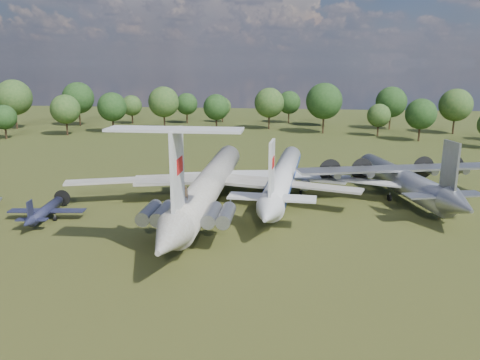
% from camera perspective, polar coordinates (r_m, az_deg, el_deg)
% --- Properties ---
extents(ground, '(300.00, 300.00, 0.00)m').
position_cam_1_polar(ground, '(65.84, -8.42, -3.47)').
color(ground, '#294216').
rests_on(ground, ground).
extents(il62_airliner, '(42.94, 55.25, 5.34)m').
position_cam_1_polar(il62_airliner, '(65.49, -3.67, -1.01)').
color(il62_airliner, silver).
rests_on(il62_airliner, ground).
extents(tu104_jet, '(37.22, 48.24, 4.65)m').
position_cam_1_polar(tu104_jet, '(71.48, 5.29, -0.04)').
color(tu104_jet, silver).
rests_on(tu104_jet, ground).
extents(an12_transport, '(39.33, 41.86, 4.57)m').
position_cam_1_polar(an12_transport, '(73.28, 19.10, -0.45)').
color(an12_transport, '#929499').
rests_on(an12_transport, ground).
extents(small_prop_west, '(11.39, 14.41, 1.94)m').
position_cam_1_polar(small_prop_west, '(65.14, -22.59, -3.73)').
color(small_prop_west, black).
rests_on(small_prop_west, ground).
extents(person_on_il62, '(0.67, 0.58, 1.57)m').
position_cam_1_polar(person_on_il62, '(50.45, -6.64, -1.60)').
color(person_on_il62, '#8B6746').
rests_on(person_on_il62, il62_airliner).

